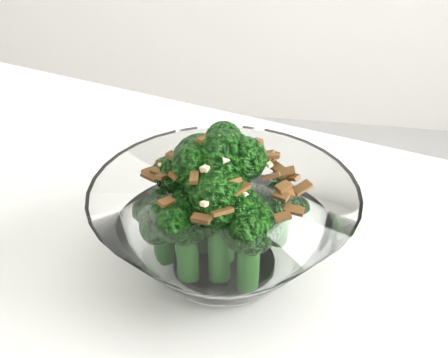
# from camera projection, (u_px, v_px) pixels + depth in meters

# --- Properties ---
(broccoli_dish) EXTENTS (0.21, 0.21, 0.13)m
(broccoli_dish) POSITION_uv_depth(u_px,v_px,m) (222.00, 221.00, 0.49)
(broccoli_dish) COLOR white
(broccoli_dish) RESTS_ON table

